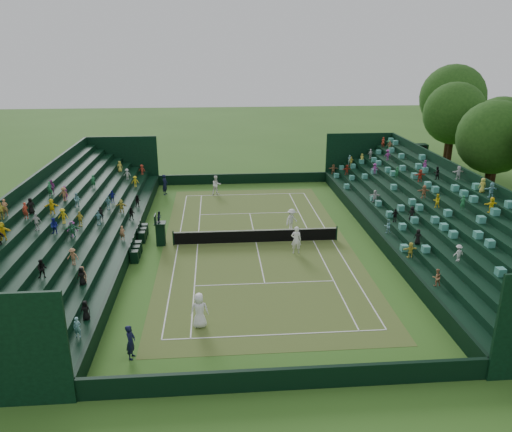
# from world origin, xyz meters

# --- Properties ---
(ground) EXTENTS (160.00, 160.00, 0.00)m
(ground) POSITION_xyz_m (0.00, 0.00, 0.00)
(ground) COLOR #325F1E
(ground) RESTS_ON ground
(court_surface) EXTENTS (12.97, 26.77, 0.01)m
(court_surface) POSITION_xyz_m (0.00, 0.00, 0.01)
(court_surface) COLOR #407426
(court_surface) RESTS_ON ground
(perimeter_wall_north) EXTENTS (17.17, 0.20, 1.00)m
(perimeter_wall_north) POSITION_xyz_m (0.00, 15.88, 0.50)
(perimeter_wall_north) COLOR black
(perimeter_wall_north) RESTS_ON ground
(perimeter_wall_south) EXTENTS (17.17, 0.20, 1.00)m
(perimeter_wall_south) POSITION_xyz_m (0.00, -15.88, 0.50)
(perimeter_wall_south) COLOR black
(perimeter_wall_south) RESTS_ON ground
(perimeter_wall_east) EXTENTS (0.20, 31.77, 1.00)m
(perimeter_wall_east) POSITION_xyz_m (8.48, 0.00, 0.50)
(perimeter_wall_east) COLOR black
(perimeter_wall_east) RESTS_ON ground
(perimeter_wall_west) EXTENTS (0.20, 31.77, 1.00)m
(perimeter_wall_west) POSITION_xyz_m (-8.48, 0.00, 0.50)
(perimeter_wall_west) COLOR black
(perimeter_wall_west) RESTS_ON ground
(north_grandstand) EXTENTS (6.60, 32.00, 4.90)m
(north_grandstand) POSITION_xyz_m (12.66, 0.00, 1.55)
(north_grandstand) COLOR black
(north_grandstand) RESTS_ON ground
(south_grandstand) EXTENTS (6.60, 32.00, 4.90)m
(south_grandstand) POSITION_xyz_m (-12.66, 0.00, 1.55)
(south_grandstand) COLOR black
(south_grandstand) RESTS_ON ground
(tennis_net) EXTENTS (11.67, 0.10, 1.06)m
(tennis_net) POSITION_xyz_m (0.00, 0.00, 0.53)
(tennis_net) COLOR black
(tennis_net) RESTS_ON ground
(scoreboard_tower) EXTENTS (2.00, 1.00, 3.70)m
(scoreboard_tower) POSITION_xyz_m (17.75, 16.00, 3.14)
(scoreboard_tower) COLOR black
(scoreboard_tower) RESTS_ON ground
(tree_row) EXTENTS (11.24, 37.53, 11.22)m
(tree_row) POSITION_xyz_m (23.05, 9.59, 6.73)
(tree_row) COLOR black
(tree_row) RESTS_ON ground
(umpire_chair) EXTENTS (0.79, 0.79, 2.47)m
(umpire_chair) POSITION_xyz_m (-6.66, 0.14, 1.06)
(umpire_chair) COLOR black
(umpire_chair) RESTS_ON ground
(courtside_chairs) EXTENTS (0.53, 5.50, 1.15)m
(courtside_chairs) POSITION_xyz_m (-8.08, -0.22, 0.44)
(courtside_chairs) COLOR black
(courtside_chairs) RESTS_ON ground
(player_near_west) EXTENTS (0.92, 0.62, 1.82)m
(player_near_west) POSITION_xyz_m (-3.68, -10.81, 0.91)
(player_near_west) COLOR white
(player_near_west) RESTS_ON ground
(player_near_east) EXTENTS (0.72, 0.50, 1.91)m
(player_near_east) POSITION_xyz_m (2.52, -2.07, 0.96)
(player_near_east) COLOR white
(player_near_east) RESTS_ON ground
(player_far_west) EXTENTS (1.05, 0.94, 1.80)m
(player_far_west) POSITION_xyz_m (-2.71, 12.21, 0.90)
(player_far_west) COLOR white
(player_far_west) RESTS_ON ground
(player_far_east) EXTENTS (1.25, 1.16, 1.69)m
(player_far_east) POSITION_xyz_m (2.86, 2.23, 0.85)
(player_far_east) COLOR white
(player_far_east) RESTS_ON ground
(line_judge_north) EXTENTS (0.63, 0.80, 1.90)m
(line_judge_north) POSITION_xyz_m (-7.47, 12.58, 0.95)
(line_judge_north) COLOR black
(line_judge_north) RESTS_ON ground
(line_judge_south) EXTENTS (0.49, 0.66, 1.64)m
(line_judge_south) POSITION_xyz_m (-6.67, -13.20, 0.82)
(line_judge_south) COLOR black
(line_judge_south) RESTS_ON ground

